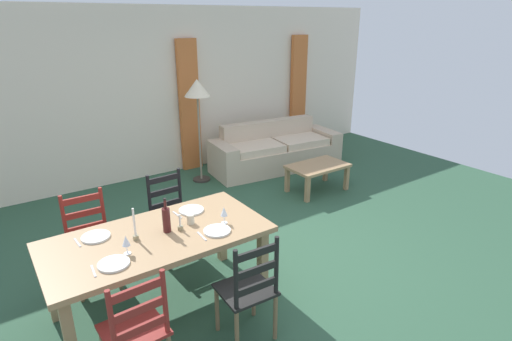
# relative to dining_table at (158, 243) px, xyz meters

# --- Properties ---
(ground_plane) EXTENTS (9.60, 9.60, 0.02)m
(ground_plane) POSITION_rel_dining_table_xyz_m (1.22, 0.07, -0.67)
(ground_plane) COLOR #2D523A
(wall_far) EXTENTS (9.60, 0.16, 2.70)m
(wall_far) POSITION_rel_dining_table_xyz_m (1.22, 3.37, 0.69)
(wall_far) COLOR beige
(wall_far) RESTS_ON ground_plane
(curtain_panel_left) EXTENTS (0.35, 0.08, 2.20)m
(curtain_panel_left) POSITION_rel_dining_table_xyz_m (1.92, 3.23, 0.44)
(curtain_panel_left) COLOR #C96A32
(curtain_panel_left) RESTS_ON ground_plane
(curtain_panel_right) EXTENTS (0.35, 0.08, 2.20)m
(curtain_panel_right) POSITION_rel_dining_table_xyz_m (4.32, 3.23, 0.44)
(curtain_panel_right) COLOR #C96A32
(curtain_panel_right) RESTS_ON ground_plane
(dining_table) EXTENTS (1.90, 0.96, 0.75)m
(dining_table) POSITION_rel_dining_table_xyz_m (0.00, 0.00, 0.00)
(dining_table) COLOR #A47F57
(dining_table) RESTS_ON ground_plane
(dining_chair_near_left) EXTENTS (0.44, 0.42, 0.96)m
(dining_chair_near_left) POSITION_rel_dining_table_xyz_m (-0.47, -0.72, -0.19)
(dining_chair_near_left) COLOR maroon
(dining_chair_near_left) RESTS_ON ground_plane
(dining_chair_near_right) EXTENTS (0.44, 0.42, 0.96)m
(dining_chair_near_right) POSITION_rel_dining_table_xyz_m (0.42, -0.79, -0.19)
(dining_chair_near_right) COLOR black
(dining_chair_near_right) RESTS_ON ground_plane
(dining_chair_far_left) EXTENTS (0.43, 0.41, 0.96)m
(dining_chair_far_left) POSITION_rel_dining_table_xyz_m (-0.42, 0.72, -0.19)
(dining_chair_far_left) COLOR maroon
(dining_chair_far_left) RESTS_ON ground_plane
(dining_chair_far_right) EXTENTS (0.43, 0.41, 0.96)m
(dining_chair_far_right) POSITION_rel_dining_table_xyz_m (0.45, 0.77, -0.19)
(dining_chair_far_right) COLOR black
(dining_chair_far_right) RESTS_ON ground_plane
(dinner_plate_near_left) EXTENTS (0.24, 0.24, 0.02)m
(dinner_plate_near_left) POSITION_rel_dining_table_xyz_m (-0.45, -0.25, 0.10)
(dinner_plate_near_left) COLOR white
(dinner_plate_near_left) RESTS_ON dining_table
(fork_near_left) EXTENTS (0.03, 0.17, 0.01)m
(fork_near_left) POSITION_rel_dining_table_xyz_m (-0.60, -0.25, 0.09)
(fork_near_left) COLOR silver
(fork_near_left) RESTS_ON dining_table
(dinner_plate_near_right) EXTENTS (0.24, 0.24, 0.02)m
(dinner_plate_near_right) POSITION_rel_dining_table_xyz_m (0.45, -0.25, 0.10)
(dinner_plate_near_right) COLOR white
(dinner_plate_near_right) RESTS_ON dining_table
(fork_near_right) EXTENTS (0.02, 0.17, 0.01)m
(fork_near_right) POSITION_rel_dining_table_xyz_m (0.30, -0.25, 0.09)
(fork_near_right) COLOR silver
(fork_near_right) RESTS_ON dining_table
(dinner_plate_far_left) EXTENTS (0.24, 0.24, 0.02)m
(dinner_plate_far_left) POSITION_rel_dining_table_xyz_m (-0.45, 0.25, 0.10)
(dinner_plate_far_left) COLOR white
(dinner_plate_far_left) RESTS_ON dining_table
(fork_far_left) EXTENTS (0.03, 0.17, 0.01)m
(fork_far_left) POSITION_rel_dining_table_xyz_m (-0.60, 0.25, 0.09)
(fork_far_left) COLOR silver
(fork_far_left) RESTS_ON dining_table
(dinner_plate_far_right) EXTENTS (0.24, 0.24, 0.02)m
(dinner_plate_far_right) POSITION_rel_dining_table_xyz_m (0.45, 0.25, 0.10)
(dinner_plate_far_right) COLOR white
(dinner_plate_far_right) RESTS_ON dining_table
(fork_far_right) EXTENTS (0.02, 0.17, 0.01)m
(fork_far_right) POSITION_rel_dining_table_xyz_m (0.30, 0.25, 0.09)
(fork_far_right) COLOR silver
(fork_far_right) RESTS_ON dining_table
(wine_bottle) EXTENTS (0.07, 0.07, 0.32)m
(wine_bottle) POSITION_rel_dining_table_xyz_m (0.09, 0.00, 0.20)
(wine_bottle) COLOR #471919
(wine_bottle) RESTS_ON dining_table
(wine_glass_near_left) EXTENTS (0.06, 0.06, 0.16)m
(wine_glass_near_left) POSITION_rel_dining_table_xyz_m (-0.31, -0.16, 0.20)
(wine_glass_near_left) COLOR white
(wine_glass_near_left) RESTS_ON dining_table
(wine_glass_near_right) EXTENTS (0.06, 0.06, 0.16)m
(wine_glass_near_right) POSITION_rel_dining_table_xyz_m (0.58, -0.15, 0.20)
(wine_glass_near_right) COLOR white
(wine_glass_near_right) RESTS_ON dining_table
(coffee_cup_primary) EXTENTS (0.07, 0.07, 0.09)m
(coffee_cup_primary) POSITION_rel_dining_table_xyz_m (0.33, 0.02, 0.13)
(coffee_cup_primary) COLOR beige
(coffee_cup_primary) RESTS_ON dining_table
(candle_tall) EXTENTS (0.05, 0.05, 0.29)m
(candle_tall) POSITION_rel_dining_table_xyz_m (-0.18, 0.02, 0.17)
(candle_tall) COLOR #998C66
(candle_tall) RESTS_ON dining_table
(candle_short) EXTENTS (0.05, 0.05, 0.15)m
(candle_short) POSITION_rel_dining_table_xyz_m (0.20, -0.04, 0.13)
(candle_short) COLOR #998C66
(candle_short) RESTS_ON dining_table
(couch) EXTENTS (2.36, 1.05, 0.80)m
(couch) POSITION_rel_dining_table_xyz_m (3.12, 2.42, -0.37)
(couch) COLOR #C9B195
(couch) RESTS_ON ground_plane
(coffee_table) EXTENTS (0.90, 0.56, 0.42)m
(coffee_table) POSITION_rel_dining_table_xyz_m (3.02, 1.21, -0.31)
(coffee_table) COLOR #A47F57
(coffee_table) RESTS_ON ground_plane
(standing_lamp) EXTENTS (0.40, 0.40, 1.64)m
(standing_lamp) POSITION_rel_dining_table_xyz_m (1.77, 2.61, 0.75)
(standing_lamp) COLOR #332D28
(standing_lamp) RESTS_ON ground_plane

